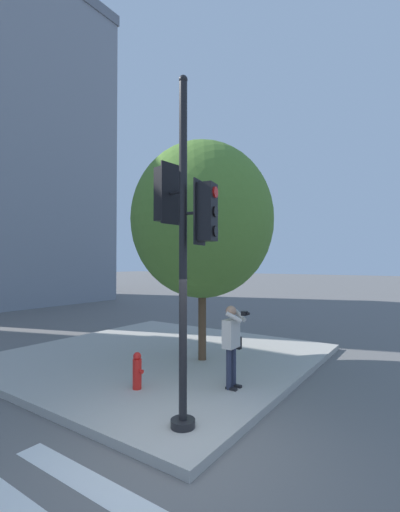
{
  "coord_description": "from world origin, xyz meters",
  "views": [
    {
      "loc": [
        -3.98,
        -3.05,
        2.75
      ],
      "look_at": [
        1.46,
        0.7,
        2.89
      ],
      "focal_mm": 24.0,
      "sensor_mm": 36.0,
      "label": 1
    }
  ],
  "objects": [
    {
      "name": "traffic_signal_pole",
      "position": [
        0.4,
        0.27,
        3.25
      ],
      "size": [
        0.46,
        1.15,
        5.63
      ],
      "color": "black",
      "rests_on": "sidewalk_corner"
    },
    {
      "name": "ground_plane",
      "position": [
        0.0,
        0.0,
        0.0
      ],
      "size": [
        160.0,
        160.0,
        0.0
      ],
      "primitive_type": "plane",
      "color": "slate"
    },
    {
      "name": "person_photographer",
      "position": [
        2.3,
        0.46,
        1.18
      ],
      "size": [
        0.58,
        0.54,
        1.7
      ],
      "color": "black",
      "rests_on": "sidewalk_corner"
    },
    {
      "name": "sidewalk_corner",
      "position": [
        3.5,
        3.5,
        0.08
      ],
      "size": [
        8.0,
        8.0,
        0.16
      ],
      "color": "#ADA89E",
      "rests_on": "ground_plane"
    },
    {
      "name": "street_tree",
      "position": [
        3.67,
        2.14,
        3.92
      ],
      "size": [
        3.82,
        3.82,
        5.87
      ],
      "color": "brown",
      "rests_on": "sidewalk_corner"
    },
    {
      "name": "fire_hydrant",
      "position": [
        1.13,
        2.05,
        0.53
      ],
      "size": [
        0.18,
        0.24,
        0.75
      ],
      "color": "red",
      "rests_on": "sidewalk_corner"
    }
  ]
}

